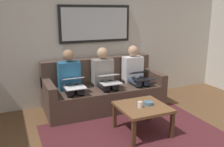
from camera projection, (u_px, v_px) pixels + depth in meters
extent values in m
cube|color=beige|center=(94.00, 36.00, 4.86)|extent=(6.00, 0.12, 2.60)
cube|color=#4C1E23|center=(135.00, 135.00, 3.63)|extent=(2.60, 1.80, 0.01)
cube|color=#4C382D|center=(105.00, 97.00, 4.64)|extent=(2.20, 0.90, 0.42)
cube|color=#4C382D|center=(98.00, 70.00, 4.84)|extent=(2.20, 0.20, 0.48)
cube|color=#4C382D|center=(152.00, 76.00, 4.96)|extent=(0.14, 0.90, 0.20)
cube|color=#4C382D|center=(48.00, 88.00, 4.17)|extent=(0.14, 0.90, 0.20)
cube|color=black|center=(95.00, 24.00, 4.72)|extent=(1.43, 0.04, 0.71)
cube|color=#B2B7BC|center=(96.00, 24.00, 4.70)|extent=(1.33, 0.01, 0.61)
cube|color=brown|center=(143.00, 107.00, 3.63)|extent=(0.71, 0.71, 0.04)
cube|color=#4C331E|center=(172.00, 125.00, 3.52)|extent=(0.05, 0.05, 0.39)
cube|color=#4C331E|center=(134.00, 134.00, 3.28)|extent=(0.05, 0.05, 0.39)
cube|color=#4C331E|center=(149.00, 110.00, 4.08)|extent=(0.05, 0.05, 0.39)
cube|color=#4C331E|center=(115.00, 116.00, 3.84)|extent=(0.05, 0.05, 0.39)
cylinder|color=silver|center=(140.00, 105.00, 3.55)|extent=(0.07, 0.07, 0.09)
cylinder|color=slate|center=(148.00, 103.00, 3.66)|extent=(0.14, 0.14, 0.05)
cube|color=silver|center=(133.00, 69.00, 4.87)|extent=(0.38, 0.22, 0.50)
sphere|color=tan|center=(133.00, 51.00, 4.77)|extent=(0.20, 0.20, 0.20)
cylinder|color=#384256|center=(142.00, 80.00, 4.76)|extent=(0.14, 0.42, 0.14)
cylinder|color=#384256|center=(133.00, 81.00, 4.69)|extent=(0.14, 0.42, 0.14)
cylinder|color=#384256|center=(147.00, 97.00, 4.64)|extent=(0.11, 0.11, 0.42)
cylinder|color=#384256|center=(138.00, 98.00, 4.57)|extent=(0.11, 0.11, 0.42)
cube|color=black|center=(143.00, 79.00, 4.52)|extent=(0.36, 0.20, 0.01)
cube|color=black|center=(140.00, 72.00, 4.62)|extent=(0.36, 0.19, 0.09)
cube|color=#A5C6EA|center=(140.00, 72.00, 4.61)|extent=(0.32, 0.17, 0.07)
cube|color=gray|center=(103.00, 72.00, 4.62)|extent=(0.38, 0.22, 0.50)
sphere|color=tan|center=(102.00, 53.00, 4.53)|extent=(0.20, 0.20, 0.20)
cylinder|color=#232328|center=(111.00, 84.00, 4.51)|extent=(0.14, 0.42, 0.14)
cylinder|color=#232328|center=(102.00, 85.00, 4.44)|extent=(0.14, 0.42, 0.14)
cylinder|color=#232328|center=(116.00, 102.00, 4.39)|extent=(0.11, 0.11, 0.42)
cylinder|color=#232328|center=(107.00, 103.00, 4.32)|extent=(0.11, 0.11, 0.42)
cube|color=silver|center=(111.00, 83.00, 4.27)|extent=(0.36, 0.22, 0.01)
cube|color=silver|center=(108.00, 75.00, 4.36)|extent=(0.36, 0.22, 0.06)
cube|color=#A5C6EA|center=(108.00, 75.00, 4.36)|extent=(0.32, 0.19, 0.04)
cube|color=#235B84|center=(69.00, 76.00, 4.37)|extent=(0.38, 0.22, 0.50)
sphere|color=#997051|center=(68.00, 55.00, 4.28)|extent=(0.20, 0.20, 0.20)
cylinder|color=#232328|center=(78.00, 88.00, 4.27)|extent=(0.14, 0.42, 0.14)
cylinder|color=#232328|center=(67.00, 89.00, 4.20)|extent=(0.14, 0.42, 0.14)
cylinder|color=#232328|center=(81.00, 107.00, 4.15)|extent=(0.11, 0.11, 0.42)
cylinder|color=#232328|center=(71.00, 109.00, 4.08)|extent=(0.11, 0.11, 0.42)
cube|color=white|center=(76.00, 88.00, 4.03)|extent=(0.34, 0.23, 0.01)
cube|color=white|center=(73.00, 79.00, 4.13)|extent=(0.34, 0.22, 0.08)
cube|color=#A5C6EA|center=(73.00, 78.00, 4.13)|extent=(0.30, 0.20, 0.07)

